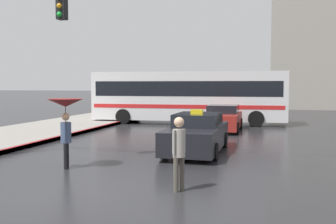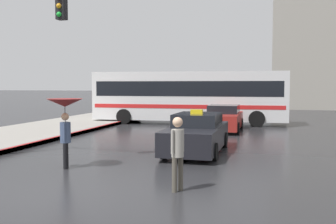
{
  "view_description": "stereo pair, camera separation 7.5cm",
  "coord_description": "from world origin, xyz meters",
  "px_view_note": "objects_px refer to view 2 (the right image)",
  "views": [
    {
      "loc": [
        4.5,
        -7.44,
        2.48
      ],
      "look_at": [
        0.58,
        7.7,
        1.4
      ],
      "focal_mm": 42.0,
      "sensor_mm": 36.0,
      "label": 1
    },
    {
      "loc": [
        4.57,
        -7.42,
        2.48
      ],
      "look_at": [
        0.58,
        7.7,
        1.4
      ],
      "focal_mm": 42.0,
      "sensor_mm": 36.0,
      "label": 2
    }
  ],
  "objects_px": {
    "sedan_red": "(223,119)",
    "city_bus": "(189,95)",
    "pedestrian_with_umbrella": "(65,112)",
    "pedestrian_man": "(178,148)",
    "taxi": "(197,134)",
    "traffic_light": "(8,41)"
  },
  "relations": [
    {
      "from": "sedan_red",
      "to": "city_bus",
      "type": "bearing_deg",
      "value": -52.71
    },
    {
      "from": "pedestrian_with_umbrella",
      "to": "pedestrian_man",
      "type": "relative_size",
      "value": 1.19
    },
    {
      "from": "taxi",
      "to": "sedan_red",
      "type": "relative_size",
      "value": 1.15
    },
    {
      "from": "taxi",
      "to": "city_bus",
      "type": "xyz_separation_m",
      "value": [
        -2.49,
        10.5,
        1.17
      ]
    },
    {
      "from": "pedestrian_with_umbrella",
      "to": "pedestrian_man",
      "type": "distance_m",
      "value": 4.19
    },
    {
      "from": "city_bus",
      "to": "pedestrian_man",
      "type": "relative_size",
      "value": 7.05
    },
    {
      "from": "pedestrian_man",
      "to": "traffic_light",
      "type": "bearing_deg",
      "value": -84.45
    },
    {
      "from": "sedan_red",
      "to": "traffic_light",
      "type": "distance_m",
      "value": 12.03
    },
    {
      "from": "city_bus",
      "to": "pedestrian_with_umbrella",
      "type": "height_order",
      "value": "city_bus"
    },
    {
      "from": "sedan_red",
      "to": "pedestrian_man",
      "type": "xyz_separation_m",
      "value": [
        0.42,
        -12.42,
        0.37
      ]
    },
    {
      "from": "sedan_red",
      "to": "pedestrian_man",
      "type": "bearing_deg",
      "value": 91.92
    },
    {
      "from": "pedestrian_man",
      "to": "traffic_light",
      "type": "height_order",
      "value": "traffic_light"
    },
    {
      "from": "pedestrian_with_umbrella",
      "to": "traffic_light",
      "type": "bearing_deg",
      "value": 51.58
    },
    {
      "from": "city_bus",
      "to": "traffic_light",
      "type": "bearing_deg",
      "value": -16.17
    },
    {
      "from": "taxi",
      "to": "traffic_light",
      "type": "bearing_deg",
      "value": 27.14
    },
    {
      "from": "pedestrian_man",
      "to": "traffic_light",
      "type": "relative_size",
      "value": 0.31
    },
    {
      "from": "pedestrian_with_umbrella",
      "to": "traffic_light",
      "type": "distance_m",
      "value": 3.44
    },
    {
      "from": "city_bus",
      "to": "pedestrian_with_umbrella",
      "type": "distance_m",
      "value": 14.28
    },
    {
      "from": "city_bus",
      "to": "pedestrian_man",
      "type": "xyz_separation_m",
      "value": [
        3.05,
        -15.88,
        -0.81
      ]
    },
    {
      "from": "city_bus",
      "to": "pedestrian_man",
      "type": "height_order",
      "value": "city_bus"
    },
    {
      "from": "taxi",
      "to": "traffic_light",
      "type": "height_order",
      "value": "traffic_light"
    },
    {
      "from": "taxi",
      "to": "pedestrian_with_umbrella",
      "type": "height_order",
      "value": "pedestrian_with_umbrella"
    }
  ]
}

